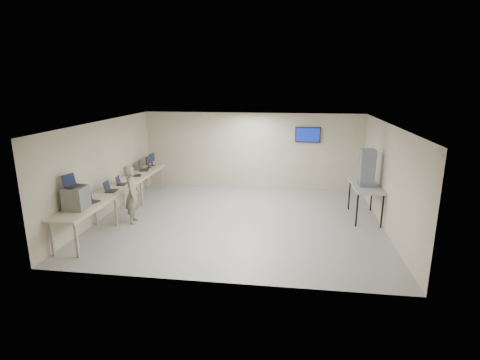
# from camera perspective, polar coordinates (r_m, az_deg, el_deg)

# --- Properties ---
(room) EXTENTS (8.01, 7.01, 2.81)m
(room) POSITION_cam_1_polar(r_m,az_deg,el_deg) (10.51, 0.07, 1.17)
(room) COLOR #99978D
(room) RESTS_ON ground
(workbench) EXTENTS (0.76, 6.00, 0.90)m
(workbench) POSITION_cam_1_polar(r_m,az_deg,el_deg) (11.65, -17.91, -1.18)
(workbench) COLOR beige
(workbench) RESTS_ON ground
(equipment_box) EXTENTS (0.50, 0.56, 0.56)m
(equipment_box) POSITION_cam_1_polar(r_m,az_deg,el_deg) (9.80, -23.69, -2.52)
(equipment_box) COLOR gray
(equipment_box) RESTS_ON workbench
(laptop_on_box) EXTENTS (0.42, 0.46, 0.31)m
(laptop_on_box) POSITION_cam_1_polar(r_m,az_deg,el_deg) (9.74, -24.21, -0.48)
(laptop_on_box) COLOR black
(laptop_on_box) RESTS_ON equipment_box
(laptop_0) EXTENTS (0.39, 0.43, 0.29)m
(laptop_0) POSITION_cam_1_polar(r_m,az_deg,el_deg) (10.26, -21.99, -2.80)
(laptop_0) COLOR black
(laptop_0) RESTS_ON workbench
(laptop_1) EXTENTS (0.32, 0.38, 0.28)m
(laptop_1) POSITION_cam_1_polar(r_m,az_deg,el_deg) (11.11, -19.28, -1.27)
(laptop_1) COLOR black
(laptop_1) RESTS_ON workbench
(laptop_2) EXTENTS (0.31, 0.36, 0.26)m
(laptop_2) POSITION_cam_1_polar(r_m,az_deg,el_deg) (11.73, -17.78, -0.34)
(laptop_2) COLOR black
(laptop_2) RESTS_ON workbench
(laptop_3) EXTENTS (0.37, 0.39, 0.26)m
(laptop_3) POSITION_cam_1_polar(r_m,az_deg,el_deg) (12.70, -15.62, 0.94)
(laptop_3) COLOR black
(laptop_3) RESTS_ON workbench
(laptop_4) EXTENTS (0.41, 0.46, 0.31)m
(laptop_4) POSITION_cam_1_polar(r_m,az_deg,el_deg) (13.41, -14.65, 1.77)
(laptop_4) COLOR black
(laptop_4) RESTS_ON workbench
(monitor_near) EXTENTS (0.19, 0.42, 0.42)m
(monitor_near) POSITION_cam_1_polar(r_m,az_deg,el_deg) (13.72, -13.78, 2.85)
(monitor_near) COLOR black
(monitor_near) RESTS_ON workbench
(monitor_far) EXTENTS (0.20, 0.45, 0.45)m
(monitor_far) POSITION_cam_1_polar(r_m,az_deg,el_deg) (14.03, -13.28, 3.21)
(monitor_far) COLOR black
(monitor_far) RESTS_ON workbench
(soldier) EXTENTS (0.53, 0.68, 1.65)m
(soldier) POSITION_cam_1_polar(r_m,az_deg,el_deg) (10.89, -16.07, -2.14)
(soldier) COLOR gray
(soldier) RESTS_ON ground
(side_table) EXTENTS (0.76, 1.64, 0.98)m
(side_table) POSITION_cam_1_polar(r_m,az_deg,el_deg) (11.36, 18.64, -1.18)
(side_table) COLOR #A0A0A0
(side_table) RESTS_ON ground
(storage_bins) EXTENTS (0.40, 0.44, 1.06)m
(storage_bins) POSITION_cam_1_polar(r_m,az_deg,el_deg) (11.22, 18.79, 1.77)
(storage_bins) COLOR gray
(storage_bins) RESTS_ON side_table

